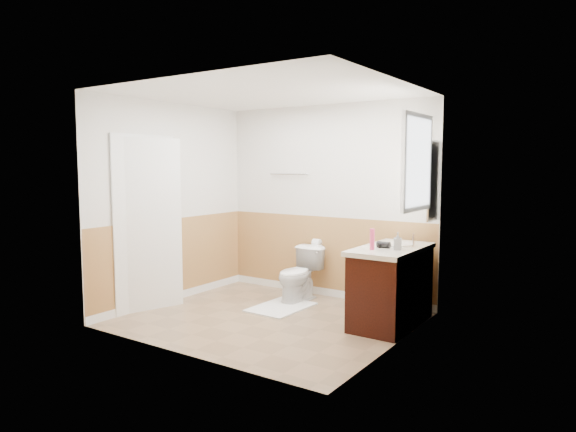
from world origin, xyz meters
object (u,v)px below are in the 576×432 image
Objects in this scene: bath_mat at (281,307)px; lotion_bottle at (372,239)px; soap_dispenser at (398,241)px; toilet at (299,275)px; vanity_cabinet at (391,288)px.

bath_mat is 3.64× the size of lotion_bottle.
lotion_bottle reaches higher than soap_dispenser.
lotion_bottle is at bearing -146.32° from soap_dispenser.
toilet is 3.11× the size of lotion_bottle.
lotion_bottle is at bearing -21.92° from toilet.
lotion_bottle is (-0.10, -0.29, 0.56)m from vanity_cabinet.
toilet reaches higher than bath_mat.
vanity_cabinet is (1.35, 0.14, 0.39)m from bath_mat.
toilet is 1.64m from soap_dispenser.
lotion_bottle is at bearing -109.03° from vanity_cabinet.
vanity_cabinet is 0.64m from lotion_bottle.
toilet is 0.62× the size of vanity_cabinet.
soap_dispenser is at bearing -0.25° from bath_mat.
soap_dispenser is (1.47, -0.01, 0.93)m from bath_mat.
lotion_bottle reaches higher than vanity_cabinet.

